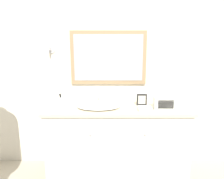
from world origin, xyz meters
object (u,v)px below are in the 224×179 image
(appliance_box, at_px, (165,103))
(picture_frame, at_px, (142,100))
(sink_basin, at_px, (99,106))
(soap_bottle, at_px, (61,102))

(appliance_box, xyz_separation_m, picture_frame, (-0.23, 0.15, -0.00))
(sink_basin, xyz_separation_m, soap_bottle, (-0.42, -0.04, 0.05))
(sink_basin, bearing_deg, appliance_box, -5.81)
(sink_basin, distance_m, appliance_box, 0.73)
(picture_frame, bearing_deg, soap_bottle, -173.01)
(soap_bottle, distance_m, appliance_box, 1.15)
(sink_basin, distance_m, soap_bottle, 0.43)
(appliance_box, relative_size, picture_frame, 1.72)
(sink_basin, distance_m, picture_frame, 0.51)
(soap_bottle, distance_m, picture_frame, 0.93)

